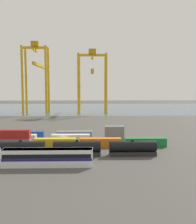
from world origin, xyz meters
The scene contains 17 objects.
ground_plane centered at (0.00, 40.00, 0.00)m, with size 420.00×420.00×0.00m, color #4C4944.
harbour_water centered at (0.00, 131.96, 0.00)m, with size 400.00×110.00×0.01m, color #475B6B.
passenger_train centered at (-11.48, -22.81, 2.14)m, with size 41.07×3.14×3.90m.
freight_tank_row centered at (-2.10, -14.30, 1.97)m, with size 54.89×2.75×4.21m.
shipping_container_1 centered at (-15.26, -4.34, 1.30)m, with size 12.10×2.44×2.60m, color slate.
shipping_container_2 centered at (-15.26, -4.34, 3.90)m, with size 12.10×2.44×2.60m, color #AD211C.
shipping_container_3 centered at (-1.94, -4.34, 1.30)m, with size 12.10×2.44×2.60m, color gold.
shipping_container_4 centered at (11.38, -4.34, 1.30)m, with size 12.10×2.44×2.60m, color orange.
shipping_container_5 centered at (24.71, -4.34, 1.30)m, with size 12.10×2.44×2.60m, color #197538.
shipping_container_7 centered at (-11.75, 1.80, 1.30)m, with size 6.04×2.44×2.60m, color silver.
shipping_container_8 centered at (2.12, 1.80, 1.30)m, with size 12.10×2.44×2.60m, color silver.
shipping_container_9 centered at (15.98, 1.80, 1.30)m, with size 6.04×2.44×2.60m, color slate.
shipping_container_10 centered at (15.98, 1.80, 3.90)m, with size 6.04×2.44×2.60m, color slate.
shipping_container_13 centered at (-10.52, 7.93, 1.30)m, with size 6.04×2.44×2.60m, color #1C4299.
shipping_container_14 centered at (2.80, 7.93, 1.30)m, with size 12.10×2.44×2.60m, color slate.
gantry_crane_west centered at (-28.25, 98.77, 28.24)m, with size 16.79×39.65×46.99m.
gantry_crane_central centered at (9.28, 98.05, 25.37)m, with size 19.58×34.10×42.27m.
Camera 1 is at (8.82, -79.99, 17.75)m, focal length 41.98 mm.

